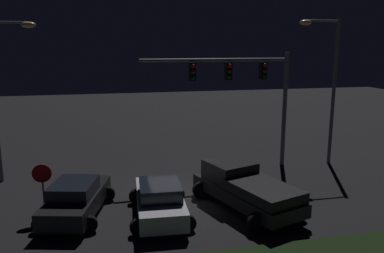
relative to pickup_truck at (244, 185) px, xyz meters
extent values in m
plane|color=black|center=(-2.55, 2.13, -1.00)|extent=(80.00, 80.00, 0.00)
cube|color=black|center=(0.06, -0.16, -0.32)|extent=(3.62, 5.76, 0.55)
cube|color=black|center=(-0.32, 0.96, 0.38)|extent=(2.35, 2.39, 0.85)
cube|color=black|center=(-0.32, 0.96, 0.50)|extent=(2.15, 2.00, 0.51)
cube|color=black|center=(0.40, -1.19, 0.18)|extent=(2.79, 3.48, 0.45)
cylinder|color=black|center=(-1.54, 1.35, -0.60)|extent=(0.80, 0.22, 0.80)
cylinder|color=black|center=(0.41, 2.01, -0.60)|extent=(0.80, 0.22, 0.80)
cylinder|color=black|center=(-0.30, -2.34, -0.60)|extent=(0.80, 0.22, 0.80)
cylinder|color=black|center=(1.65, -1.68, -0.60)|extent=(0.80, 0.22, 0.80)
cube|color=silver|center=(-3.64, -0.09, -0.39)|extent=(2.02, 4.49, 0.70)
cube|color=black|center=(-3.65, -0.34, 0.24)|extent=(1.70, 2.08, 0.55)
cylinder|color=black|center=(-4.48, 1.45, -0.68)|extent=(0.64, 0.22, 0.64)
cylinder|color=black|center=(-2.65, 1.35, -0.68)|extent=(0.64, 0.22, 0.64)
cylinder|color=black|center=(-4.64, -1.54, -0.68)|extent=(0.64, 0.22, 0.64)
cylinder|color=black|center=(-2.80, -1.64, -0.68)|extent=(0.64, 0.22, 0.64)
cube|color=black|center=(-6.96, 0.76, -0.39)|extent=(2.79, 4.70, 0.70)
cube|color=black|center=(-7.02, 0.51, 0.24)|extent=(2.03, 2.32, 0.55)
cylinder|color=black|center=(-7.50, 2.43, -0.68)|extent=(0.64, 0.22, 0.64)
cylinder|color=black|center=(-5.71, 1.99, -0.68)|extent=(0.64, 0.22, 0.64)
cylinder|color=black|center=(-8.21, -0.48, -0.68)|extent=(0.64, 0.22, 0.64)
cylinder|color=black|center=(-6.42, -0.92, -0.68)|extent=(0.64, 0.22, 0.64)
cylinder|color=slate|center=(4.34, 5.36, 2.25)|extent=(0.24, 0.24, 6.50)
cylinder|color=slate|center=(0.24, 5.36, 5.10)|extent=(8.20, 0.18, 0.18)
cube|color=black|center=(2.94, 5.36, 4.50)|extent=(0.32, 0.44, 0.95)
sphere|color=red|center=(2.94, 5.13, 4.80)|extent=(0.22, 0.22, 0.22)
sphere|color=#59380A|center=(2.94, 5.13, 4.50)|extent=(0.22, 0.22, 0.22)
sphere|color=#0C4719|center=(2.94, 5.13, 4.20)|extent=(0.22, 0.22, 0.22)
cube|color=black|center=(0.94, 5.36, 4.50)|extent=(0.32, 0.44, 0.95)
sphere|color=red|center=(0.94, 5.13, 4.80)|extent=(0.22, 0.22, 0.22)
sphere|color=#59380A|center=(0.94, 5.13, 4.50)|extent=(0.22, 0.22, 0.22)
sphere|color=#0C4719|center=(0.94, 5.13, 4.20)|extent=(0.22, 0.22, 0.22)
cube|color=black|center=(-1.06, 5.36, 4.50)|extent=(0.32, 0.44, 0.95)
sphere|color=red|center=(-1.06, 5.13, 4.80)|extent=(0.22, 0.22, 0.22)
sphere|color=#59380A|center=(-1.06, 5.13, 4.50)|extent=(0.22, 0.22, 0.22)
sphere|color=#0C4719|center=(-1.06, 5.13, 4.20)|extent=(0.22, 0.22, 0.22)
cylinder|color=slate|center=(-10.07, 5.80, 6.94)|extent=(1.91, 0.12, 0.12)
ellipsoid|color=#F9CC72|center=(-9.12, 5.80, 6.84)|extent=(0.70, 0.44, 0.30)
cylinder|color=slate|center=(7.18, 5.03, 3.17)|extent=(0.20, 0.20, 8.33)
cylinder|color=slate|center=(6.18, 5.03, 7.18)|extent=(2.01, 0.12, 0.12)
ellipsoid|color=#F9CC72|center=(5.17, 5.03, 7.08)|extent=(0.70, 0.44, 0.30)
cylinder|color=slate|center=(-8.24, 0.90, 0.10)|extent=(0.07, 0.07, 2.20)
cylinder|color=#B20C0F|center=(-8.24, 0.87, 0.85)|extent=(0.76, 0.03, 0.76)
camera|label=1|loc=(-5.57, -14.86, 5.89)|focal=36.29mm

